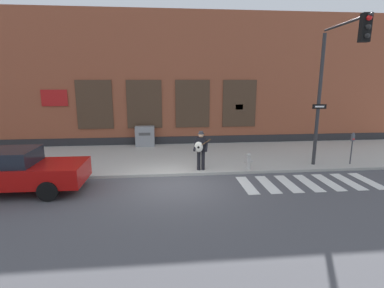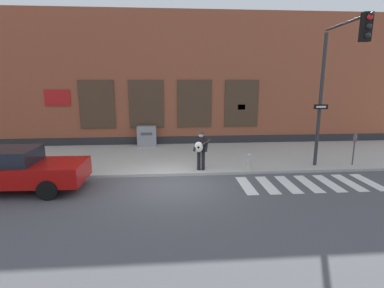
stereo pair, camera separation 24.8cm
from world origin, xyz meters
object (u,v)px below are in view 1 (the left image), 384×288
Objects in this scene: parking_meter at (352,144)px; fire_hydrant at (248,161)px; red_car at (15,171)px; traffic_light at (334,73)px; busker at (201,148)px; utility_box at (145,136)px.

fire_hydrant is (-4.80, -0.28, -0.60)m from parking_meter.
traffic_light reaches higher than red_car.
traffic_light is 8.27× the size of fire_hydrant.
red_car is at bearing -166.85° from busker.
utility_box is (-2.56, 4.87, -0.37)m from busker.
busker is (6.67, 1.56, 0.28)m from red_car.
traffic_light is at bearing -14.22° from fire_hydrant.
traffic_light is 5.11× the size of utility_box.
red_car is 4.09× the size of utility_box.
busker is 0.29× the size of traffic_light.
utility_box is 1.62× the size of fire_hydrant.
parking_meter is (6.84, 0.23, 0.01)m from busker.
red_car is at bearing -122.56° from utility_box.
busker is 5.51m from utility_box.
busker is at bearing 178.65° from fire_hydrant.
red_car is 13.63m from parking_meter.
traffic_light reaches higher than utility_box.
busker reaches higher than fire_hydrant.
parking_meter is at bearing 7.54° from red_car.
busker is at bearing 13.15° from red_car.
fire_hydrant is at bearing -176.69° from parking_meter.
busker is at bearing -62.22° from utility_box.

